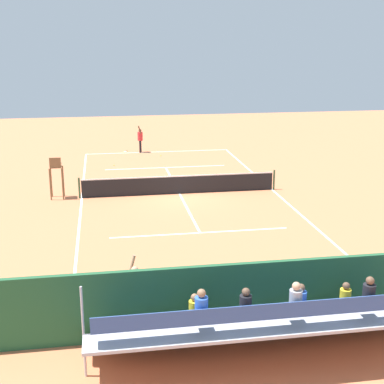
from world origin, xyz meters
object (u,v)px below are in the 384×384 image
(tennis_player, at_px, (140,138))
(tennis_net, at_px, (179,184))
(bleacher_stand, at_px, (270,322))
(courtside_bench, at_px, (308,294))
(equipment_bag, at_px, (241,313))
(umpire_chair, at_px, (56,173))
(tennis_ball_near, at_px, (114,165))
(tennis_ball_far, at_px, (161,155))
(tennis_racket, at_px, (125,152))
(line_judge, at_px, (135,288))

(tennis_player, bearing_deg, tennis_net, 96.19)
(bleacher_stand, distance_m, courtside_bench, 2.83)
(equipment_bag, bearing_deg, umpire_chair, -65.92)
(umpire_chair, bearing_deg, tennis_ball_near, -113.54)
(courtside_bench, xyz_separation_m, tennis_ball_far, (1.85, -22.85, -0.53))
(umpire_chair, height_order, courtside_bench, umpire_chair)
(tennis_ball_far, bearing_deg, tennis_net, 89.48)
(tennis_racket, height_order, tennis_ball_near, tennis_ball_near)
(bleacher_stand, relative_size, line_judge, 4.70)
(tennis_player, distance_m, line_judge, 24.11)
(courtside_bench, xyz_separation_m, tennis_player, (3.14, -24.32, 0.46))
(equipment_bag, xyz_separation_m, tennis_racket, (2.12, -24.80, -0.16))
(tennis_player, bearing_deg, courtside_bench, 97.36)
(tennis_player, bearing_deg, line_judge, 85.42)
(tennis_net, distance_m, tennis_player, 11.13)
(tennis_net, relative_size, umpire_chair, 4.81)
(courtside_bench, distance_m, tennis_player, 24.53)
(courtside_bench, height_order, tennis_ball_near, courtside_bench)
(tennis_racket, height_order, tennis_ball_far, tennis_ball_far)
(tennis_net, relative_size, tennis_ball_near, 156.06)
(courtside_bench, bearing_deg, tennis_ball_far, -85.36)
(bleacher_stand, xyz_separation_m, tennis_racket, (2.34, -26.78, -0.95))
(bleacher_stand, distance_m, umpire_chair, 16.77)
(tennis_net, xyz_separation_m, equipment_bag, (0.14, 13.40, -0.32))
(bleacher_stand, relative_size, tennis_player, 4.70)
(courtside_bench, xyz_separation_m, line_judge, (5.06, -0.29, 0.46))
(tennis_racket, relative_size, tennis_ball_far, 8.85)
(courtside_bench, xyz_separation_m, tennis_racket, (4.20, -24.67, -0.54))
(bleacher_stand, height_order, courtside_bench, bleacher_stand)
(bleacher_stand, xyz_separation_m, tennis_ball_near, (3.27, -22.48, -0.93))
(bleacher_stand, distance_m, line_judge, 4.01)
(courtside_bench, xyz_separation_m, equipment_bag, (2.08, 0.13, -0.38))
(courtside_bench, relative_size, tennis_ball_near, 27.27)
(umpire_chair, distance_m, tennis_ball_near, 7.67)
(courtside_bench, height_order, tennis_ball_far, courtside_bench)
(tennis_net, height_order, line_judge, line_judge)
(tennis_player, relative_size, line_judge, 1.00)
(tennis_net, relative_size, line_judge, 5.35)
(equipment_bag, relative_size, tennis_ball_far, 13.64)
(tennis_net, xyz_separation_m, tennis_ball_far, (-0.09, -9.57, -0.47))
(tennis_ball_near, bearing_deg, tennis_ball_far, -142.86)
(tennis_net, height_order, bleacher_stand, bleacher_stand)
(umpire_chair, height_order, line_judge, umpire_chair)
(equipment_bag, height_order, tennis_ball_far, equipment_bag)
(bleacher_stand, distance_m, tennis_ball_near, 22.73)
(tennis_player, bearing_deg, tennis_ball_near, 63.39)
(tennis_ball_near, bearing_deg, line_judge, 90.16)
(tennis_net, distance_m, umpire_chair, 6.26)
(tennis_ball_near, height_order, line_judge, line_judge)
(line_judge, bearing_deg, bleacher_stand, 143.25)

